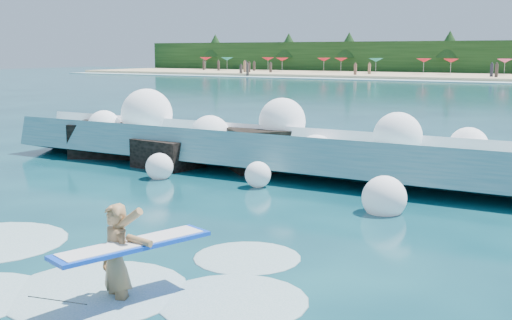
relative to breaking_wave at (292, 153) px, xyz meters
The scene contains 6 objects.
ground 6.74m from the breaking_wave, 89.47° to the right, with size 200.00×200.00×0.00m, color #072E3A.
breaking_wave is the anchor object (origin of this frame).
rock_cluster 4.08m from the breaking_wave, behind, with size 8.47×3.30×1.42m.
surfer_with_board 10.07m from the breaking_wave, 76.51° to the right, with size 1.24×2.88×1.68m.
wave_spray 0.81m from the breaking_wave, 155.58° to the right, with size 14.60×4.91×2.42m.
surf_foam 9.41m from the breaking_wave, 82.92° to the right, with size 9.05×5.46×0.14m.
Camera 1 is at (8.25, -9.49, 3.46)m, focal length 45.00 mm.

